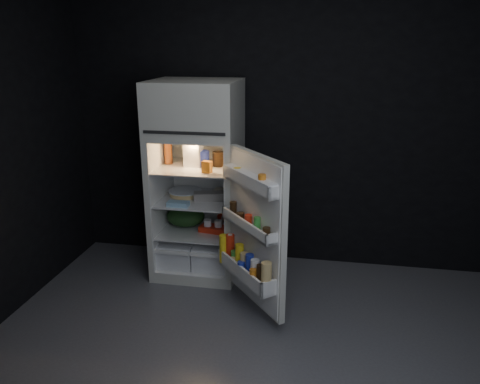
% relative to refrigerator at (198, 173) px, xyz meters
% --- Properties ---
extents(floor, '(4.00, 3.40, 0.00)m').
position_rel_refrigerator_xyz_m(floor, '(0.72, -1.32, -0.96)').
color(floor, '#56565C').
rests_on(floor, ground).
extents(wall_back, '(4.00, 0.00, 2.70)m').
position_rel_refrigerator_xyz_m(wall_back, '(0.72, 0.38, 0.39)').
color(wall_back, black).
rests_on(wall_back, ground).
extents(wall_front, '(4.00, 0.00, 2.70)m').
position_rel_refrigerator_xyz_m(wall_front, '(0.72, -3.02, 0.39)').
color(wall_front, black).
rests_on(wall_front, ground).
extents(refrigerator, '(0.76, 0.71, 1.78)m').
position_rel_refrigerator_xyz_m(refrigerator, '(0.00, 0.00, 0.00)').
color(refrigerator, silver).
rests_on(refrigerator, ground).
extents(fridge_door, '(0.60, 0.68, 1.22)m').
position_rel_refrigerator_xyz_m(fridge_door, '(0.61, -0.67, -0.28)').
color(fridge_door, silver).
rests_on(fridge_door, ground).
extents(milk_jug, '(0.15, 0.15, 0.24)m').
position_rel_refrigerator_xyz_m(milk_jug, '(-0.02, -0.03, 0.19)').
color(milk_jug, white).
rests_on(milk_jug, refrigerator).
extents(mayo_jar, '(0.15, 0.15, 0.14)m').
position_rel_refrigerator_xyz_m(mayo_jar, '(0.06, -0.02, 0.14)').
color(mayo_jar, '#1D2D9D').
rests_on(mayo_jar, refrigerator).
extents(jam_jar, '(0.12, 0.12, 0.13)m').
position_rel_refrigerator_xyz_m(jam_jar, '(0.19, 0.01, 0.14)').
color(jam_jar, black).
rests_on(jam_jar, refrigerator).
extents(amber_bottle, '(0.08, 0.08, 0.22)m').
position_rel_refrigerator_xyz_m(amber_bottle, '(-0.27, 0.02, 0.18)').
color(amber_bottle, '#BE571E').
rests_on(amber_bottle, refrigerator).
extents(small_carton, '(0.09, 0.07, 0.10)m').
position_rel_refrigerator_xyz_m(small_carton, '(0.15, -0.22, 0.12)').
color(small_carton, '#C56A17').
rests_on(small_carton, refrigerator).
extents(egg_carton, '(0.32, 0.18, 0.07)m').
position_rel_refrigerator_xyz_m(egg_carton, '(0.13, -0.06, -0.19)').
color(egg_carton, gray).
rests_on(egg_carton, refrigerator).
extents(pie, '(0.29, 0.29, 0.04)m').
position_rel_refrigerator_xyz_m(pie, '(-0.13, 0.02, -0.21)').
color(pie, tan).
rests_on(pie, refrigerator).
extents(flat_package, '(0.19, 0.10, 0.04)m').
position_rel_refrigerator_xyz_m(flat_package, '(-0.10, -0.28, -0.21)').
color(flat_package, '#7FA9C4').
rests_on(flat_package, refrigerator).
extents(wrapped_pkg, '(0.14, 0.12, 0.05)m').
position_rel_refrigerator_xyz_m(wrapped_pkg, '(0.19, 0.11, -0.20)').
color(wrapped_pkg, beige).
rests_on(wrapped_pkg, refrigerator).
extents(produce_bag, '(0.43, 0.39, 0.20)m').
position_rel_refrigerator_xyz_m(produce_bag, '(-0.13, 0.01, -0.43)').
color(produce_bag, '#193815').
rests_on(produce_bag, refrigerator).
extents(yogurt_tray, '(0.28, 0.18, 0.05)m').
position_rel_refrigerator_xyz_m(yogurt_tray, '(0.16, -0.08, -0.50)').
color(yogurt_tray, red).
rests_on(yogurt_tray, refrigerator).
extents(small_can_red, '(0.10, 0.10, 0.09)m').
position_rel_refrigerator_xyz_m(small_can_red, '(0.19, 0.11, -0.48)').
color(small_can_red, red).
rests_on(small_can_red, refrigerator).
extents(small_can_silver, '(0.07, 0.07, 0.09)m').
position_rel_refrigerator_xyz_m(small_can_silver, '(0.23, 0.07, -0.48)').
color(small_can_silver, silver).
rests_on(small_can_silver, refrigerator).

